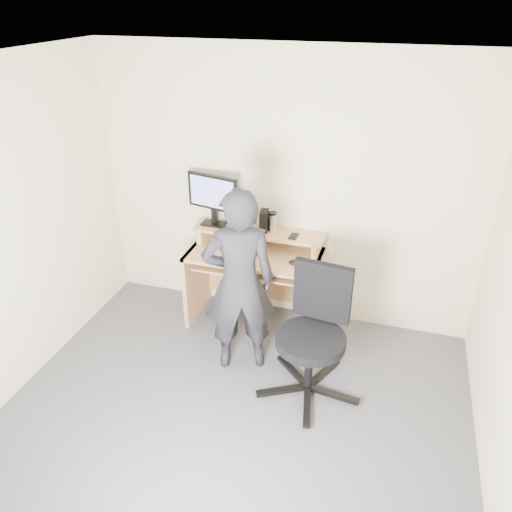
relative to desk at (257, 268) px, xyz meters
The scene contains 14 objects.
ground 1.64m from the desk, 82.55° to the right, with size 3.50×3.50×0.00m, color #525156.
back_wall 0.76m from the desk, 47.89° to the left, with size 3.50×0.02×2.50m, color beige.
ceiling 2.49m from the desk, 82.55° to the right, with size 3.50×3.50×0.02m, color white.
desk is the anchor object (origin of this frame).
monitor 0.79m from the desk, behind, with size 0.51×0.15×0.49m.
external_drive 0.47m from the desk, 58.42° to the left, with size 0.07×0.13×0.20m, color black.
travel_mug 0.47m from the desk, 37.63° to the left, with size 0.07×0.07×0.16m, color silver.
smartphone 0.50m from the desk, ahead, with size 0.07×0.13×0.01m, color black.
charger 0.47m from the desk, behind, with size 0.04×0.04×0.04m, color black.
headphones 0.44m from the desk, 142.57° to the left, with size 0.16×0.16×0.02m, color silver.
keyboard 0.21m from the desk, 74.94° to the right, with size 0.46×0.18×0.03m, color black.
mouse 0.48m from the desk, 24.63° to the right, with size 0.10×0.06×0.04m, color black.
office_chair 1.05m from the desk, 48.50° to the right, with size 0.80×0.81×1.03m.
person 0.73m from the desk, 85.15° to the right, with size 0.58×0.38×1.60m, color black.
Camera 1 is at (0.96, -2.35, 2.87)m, focal length 35.00 mm.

